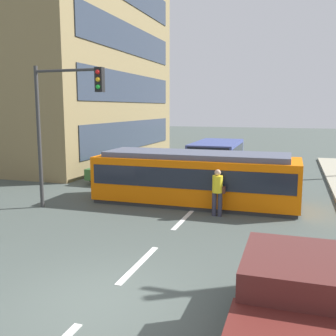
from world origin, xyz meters
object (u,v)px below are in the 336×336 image
city_bus (217,155)px  parked_sedan_mid (120,167)px  streetcar_tram (196,177)px  pickup_truck_parked (306,320)px  pedestrian_crossing (218,190)px  traffic_light_mast (63,110)px

city_bus → parked_sedan_mid: (-4.46, -3.94, -0.40)m
streetcar_tram → parked_sedan_mid: bearing=142.4°
city_bus → pickup_truck_parked: city_bus is taller
pedestrian_crossing → pickup_truck_parked: (2.74, -7.68, -0.15)m
city_bus → parked_sedan_mid: 5.96m
streetcar_tram → parked_sedan_mid: size_ratio=1.82×
city_bus → pedestrian_crossing: size_ratio=3.20×
streetcar_tram → traffic_light_mast: traffic_light_mast is taller
pedestrian_crossing → city_bus: bearing=101.1°
pedestrian_crossing → traffic_light_mast: (-5.57, -0.85, 2.75)m
parked_sedan_mid → traffic_light_mast: size_ratio=0.83×
traffic_light_mast → pickup_truck_parked: bearing=-39.4°
streetcar_tram → pedestrian_crossing: streetcar_tram is taller
city_bus → pedestrian_crossing: bearing=-78.9°
streetcar_tram → traffic_light_mast: (-4.38, -2.44, 2.63)m
pedestrian_crossing → pickup_truck_parked: size_ratio=0.33×
streetcar_tram → pickup_truck_parked: (3.93, -9.27, -0.27)m
pedestrian_crossing → traffic_light_mast: 6.27m
streetcar_tram → pickup_truck_parked: streetcar_tram is taller
pedestrian_crossing → parked_sedan_mid: size_ratio=0.38×
streetcar_tram → traffic_light_mast: bearing=-150.9°
city_bus → traffic_light_mast: bearing=-109.7°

